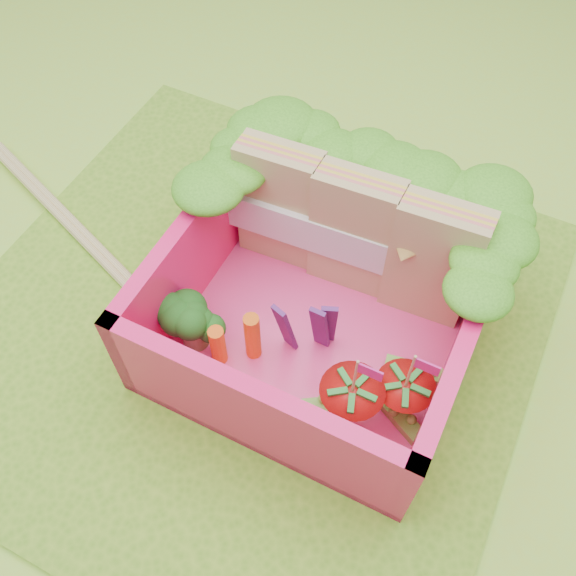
{
  "coord_description": "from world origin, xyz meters",
  "views": [
    {
      "loc": [
        0.88,
        -1.32,
        2.62
      ],
      "look_at": [
        0.17,
        0.11,
        0.28
      ],
      "focal_mm": 40.0,
      "sensor_mm": 36.0,
      "label": 1
    }
  ],
  "objects_px": {
    "sandwich_stack": "(355,233)",
    "chopsticks": "(93,246)",
    "strawberry_right": "(401,398)",
    "bento_box": "(322,299)",
    "strawberry_left": "(350,404)",
    "broccoli": "(192,321)"
  },
  "relations": [
    {
      "from": "strawberry_left",
      "to": "bento_box",
      "type": "bearing_deg",
      "value": 129.33
    },
    {
      "from": "sandwich_stack",
      "to": "strawberry_left",
      "type": "relative_size",
      "value": 2.4
    },
    {
      "from": "chopsticks",
      "to": "strawberry_left",
      "type": "bearing_deg",
      "value": -10.52
    },
    {
      "from": "sandwich_stack",
      "to": "strawberry_left",
      "type": "height_order",
      "value": "sandwich_stack"
    },
    {
      "from": "bento_box",
      "to": "strawberry_left",
      "type": "height_order",
      "value": "strawberry_left"
    },
    {
      "from": "sandwich_stack",
      "to": "strawberry_left",
      "type": "bearing_deg",
      "value": -67.08
    },
    {
      "from": "strawberry_right",
      "to": "chopsticks",
      "type": "distance_m",
      "value": 1.72
    },
    {
      "from": "broccoli",
      "to": "chopsticks",
      "type": "relative_size",
      "value": 0.16
    },
    {
      "from": "broccoli",
      "to": "chopsticks",
      "type": "bearing_deg",
      "value": 161.91
    },
    {
      "from": "sandwich_stack",
      "to": "broccoli",
      "type": "distance_m",
      "value": 0.82
    },
    {
      "from": "sandwich_stack",
      "to": "strawberry_right",
      "type": "bearing_deg",
      "value": -50.22
    },
    {
      "from": "strawberry_left",
      "to": "strawberry_right",
      "type": "xyz_separation_m",
      "value": [
        0.18,
        0.12,
        -0.01
      ]
    },
    {
      "from": "sandwich_stack",
      "to": "chopsticks",
      "type": "height_order",
      "value": "sandwich_stack"
    },
    {
      "from": "sandwich_stack",
      "to": "chopsticks",
      "type": "relative_size",
      "value": 0.61
    },
    {
      "from": "broccoli",
      "to": "strawberry_right",
      "type": "distance_m",
      "value": 0.94
    },
    {
      "from": "chopsticks",
      "to": "broccoli",
      "type": "bearing_deg",
      "value": -18.09
    },
    {
      "from": "bento_box",
      "to": "broccoli",
      "type": "height_order",
      "value": "bento_box"
    },
    {
      "from": "bento_box",
      "to": "sandwich_stack",
      "type": "distance_m",
      "value": 0.34
    },
    {
      "from": "sandwich_stack",
      "to": "broccoli",
      "type": "bearing_deg",
      "value": -126.17
    },
    {
      "from": "bento_box",
      "to": "strawberry_right",
      "type": "height_order",
      "value": "bento_box"
    },
    {
      "from": "bento_box",
      "to": "strawberry_right",
      "type": "distance_m",
      "value": 0.53
    },
    {
      "from": "strawberry_right",
      "to": "strawberry_left",
      "type": "bearing_deg",
      "value": -145.2
    }
  ]
}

